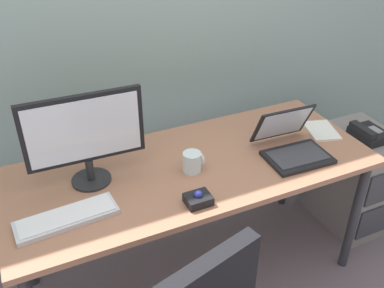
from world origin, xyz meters
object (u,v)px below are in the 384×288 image
Objects in this scene: coffee_mug at (193,162)px; paper_notepad at (321,130)px; monitor_main at (85,134)px; keyboard at (67,218)px; file_cabinet at (356,178)px; laptop at (292,144)px; desk_phone at (368,134)px; trackball_mouse at (198,199)px.

paper_notepad is (0.79, 0.04, -0.04)m from coffee_mug.
coffee_mug is at bearing -14.81° from monitor_main.
keyboard reaches higher than paper_notepad.
paper_notepad reaches higher than file_cabinet.
monitor_main is 1.24× the size of keyboard.
monitor_main is 1.57× the size of laptop.
coffee_mug reaches higher than file_cabinet.
desk_phone is at bearing 0.74° from paper_notepad.
monitor_main is 1.01m from laptop.
desk_phone is 1.79m from keyboard.
coffee_mug is (0.61, 0.10, 0.04)m from keyboard.
trackball_mouse is at bearing -167.22° from file_cabinet.
paper_notepad is (0.28, 0.11, -0.04)m from laptop.
paper_notepad reaches higher than desk_phone.
file_cabinet is 2.94× the size of paper_notepad.
keyboard is 3.80× the size of trackball_mouse.
laptop reaches higher than file_cabinet.
keyboard is at bearing -174.45° from paper_notepad.
trackball_mouse is (-1.25, -0.27, 0.13)m from desk_phone.
keyboard is at bearing -125.24° from monitor_main.
monitor_main is at bearing 177.24° from desk_phone.
desk_phone is 0.96× the size of paper_notepad.
paper_notepad is at bearing -3.81° from monitor_main.
monitor_main is (-1.63, 0.06, 0.70)m from file_cabinet.
file_cabinet is at bearing 63.22° from desk_phone.
keyboard is (-0.15, -0.22, -0.24)m from monitor_main.
laptop reaches higher than coffee_mug.
monitor_main is at bearing 177.83° from file_cabinet.
file_cabinet is 1.17× the size of monitor_main.
coffee_mug is at bearing 9.23° from keyboard.
monitor_main is 5.27× the size of coffee_mug.
file_cabinet is 0.84m from laptop.
paper_notepad is (0.87, 0.26, -0.02)m from trackball_mouse.
desk_phone is 0.38× the size of monitor_main.
laptop is at bearing -170.27° from desk_phone.
laptop is 0.30m from paper_notepad.
file_cabinet is at bearing 2.85° from coffee_mug.
desk_phone is 1.28m from trackball_mouse.
laptop is 3.01× the size of trackball_mouse.
laptop is 3.36× the size of coffee_mug.
keyboard is at bearing -170.77° from coffee_mug.
paper_notepad is at bearing -179.26° from desk_phone.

